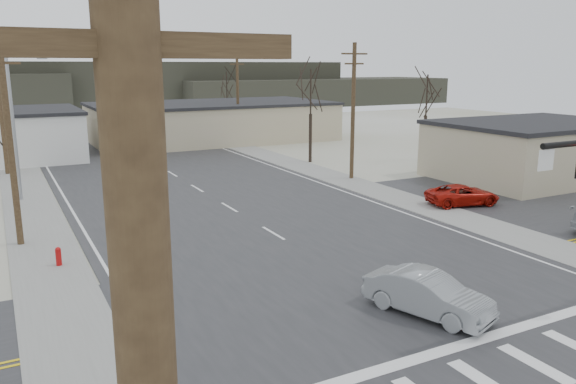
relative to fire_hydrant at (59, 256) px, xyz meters
name	(u,v)px	position (x,y,z in m)	size (l,w,h in m)	color
ground	(365,288)	(10.20, -8.00, -0.45)	(140.00, 140.00, 0.00)	silver
main_road	(223,204)	(10.20, 7.00, -0.43)	(18.00, 110.00, 0.05)	#28282B
cross_road	(365,287)	(10.20, -8.00, -0.43)	(90.00, 10.00, 0.04)	#28282B
parking_lot	(567,199)	(30.20, -2.00, -0.44)	(18.00, 20.00, 0.03)	#28282B
sidewalk_left	(30,206)	(-0.40, 12.00, -0.42)	(3.00, 90.00, 0.06)	gray
sidewalk_right	(327,175)	(20.80, 12.00, -0.42)	(3.00, 90.00, 0.06)	gray
fire_hydrant	(59,256)	(0.00, 0.00, 0.00)	(0.24, 0.24, 0.87)	#A50C0C
building_right_far	(212,121)	(20.20, 36.00, 1.70)	(26.30, 14.30, 4.30)	tan
building_lot	(534,150)	(34.20, 4.00, 1.71)	(14.30, 10.30, 4.30)	tan
upole_left_b	(9,136)	(-1.30, 4.00, 4.77)	(2.20, 0.30, 10.00)	#4F3C24
upole_left_c	(0,108)	(-1.30, 24.00, 4.77)	(2.20, 0.30, 10.00)	#4F3C24
upole_right_a	(353,109)	(21.70, 10.00, 4.77)	(2.20, 0.30, 10.00)	#4F3C24
upole_right_b	(238,95)	(21.70, 32.00, 4.77)	(2.20, 0.30, 10.00)	#4F3C24
streetlight_main	(16,120)	(-0.60, 14.00, 4.64)	(2.40, 0.25, 9.00)	gray
tree_right_mid	(311,94)	(22.70, 18.00, 5.48)	(3.74, 3.74, 8.33)	black
tree_right_far	(227,87)	(25.20, 44.00, 5.13)	(3.52, 3.52, 7.84)	black
tree_lot	(427,98)	(32.20, 14.00, 5.13)	(3.52, 3.52, 7.84)	black
hill_center	(144,85)	(25.20, 88.00, 4.05)	(80.00, 18.00, 9.00)	#333026
hill_right	(313,92)	(60.20, 82.00, 2.30)	(60.00, 18.00, 5.50)	#333026
sedan_crossing	(428,294)	(10.67, -11.00, 0.33)	(1.55, 4.45, 1.47)	gray
car_far_a	(181,140)	(15.33, 32.32, 0.27)	(1.88, 4.63, 1.34)	black
car_far_b	(112,137)	(9.37, 38.23, 0.34)	(1.76, 4.36, 1.49)	black
car_parked_red	(463,195)	(23.12, 0.00, 0.20)	(2.06, 4.47, 1.24)	#A11108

